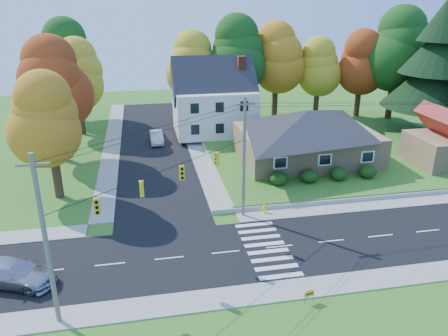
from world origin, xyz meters
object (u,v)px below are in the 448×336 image
object	(u,v)px
ranch_house	(307,134)
fire_hydrant	(264,209)
white_car	(157,137)
silver_sedan	(13,273)

from	to	relation	value
ranch_house	fire_hydrant	bearing A→B (deg)	-125.60
ranch_house	white_car	distance (m)	18.81
white_car	silver_sedan	bearing A→B (deg)	-112.19
silver_sedan	fire_hydrant	distance (m)	19.26
ranch_house	silver_sedan	bearing A→B (deg)	-146.56
silver_sedan	fire_hydrant	xyz separation A→B (m)	(18.17, 6.37, -0.42)
silver_sedan	fire_hydrant	world-z (taller)	silver_sedan
ranch_house	fire_hydrant	xyz separation A→B (m)	(-7.64, -10.67, -2.88)
fire_hydrant	silver_sedan	bearing A→B (deg)	-160.66
ranch_house	silver_sedan	xyz separation A→B (m)	(-25.80, -17.04, -2.46)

